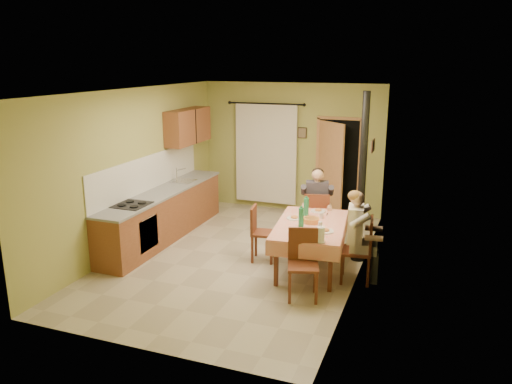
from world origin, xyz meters
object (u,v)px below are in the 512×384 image
at_px(chair_left, 263,244).
at_px(man_far, 317,198).
at_px(dining_table, 310,246).
at_px(chair_far, 316,230).
at_px(chair_right, 357,263).
at_px(man_right, 358,226).
at_px(stove_flue, 361,201).
at_px(chair_near, 303,278).

xyz_separation_m(chair_left, man_far, (0.67, 1.01, 0.59)).
xyz_separation_m(dining_table, chair_left, (-0.83, 0.07, -0.09)).
xyz_separation_m(chair_far, chair_left, (-0.67, -1.00, -0.00)).
relative_size(chair_far, chair_right, 0.99).
distance_m(dining_table, chair_left, 0.84).
height_order(man_right, stove_flue, stove_flue).
height_order(chair_left, man_right, man_right).
relative_size(chair_right, man_far, 0.73).
distance_m(chair_near, chair_left, 1.47).
bearing_deg(chair_far, chair_right, -67.35).
xyz_separation_m(chair_left, stove_flue, (1.50, 0.59, 0.74)).
xyz_separation_m(chair_far, man_far, (-0.00, 0.01, 0.59)).
relative_size(chair_right, stove_flue, 0.36).
bearing_deg(chair_near, man_right, -143.52).
bearing_deg(chair_near, dining_table, -98.11).
height_order(dining_table, chair_right, chair_right).
height_order(chair_near, stove_flue, stove_flue).
bearing_deg(chair_far, chair_near, -95.21).
xyz_separation_m(chair_near, chair_right, (0.62, 0.82, 0.00)).
xyz_separation_m(chair_far, chair_near, (0.32, -2.09, -0.00)).
relative_size(dining_table, stove_flue, 0.68).
height_order(dining_table, man_right, man_right).
distance_m(chair_far, stove_flue, 1.18).
bearing_deg(chair_left, stove_flue, 101.96).
bearing_deg(chair_far, man_right, -67.83).
xyz_separation_m(dining_table, chair_far, (-0.16, 1.06, -0.09)).
xyz_separation_m(chair_right, stove_flue, (-0.11, 0.86, 0.73)).
bearing_deg(dining_table, chair_far, 92.18).
relative_size(chair_far, man_right, 0.72).
bearing_deg(dining_table, man_far, 92.25).
relative_size(man_right, stove_flue, 0.50).
bearing_deg(man_right, chair_right, -90.00).
distance_m(man_far, stove_flue, 0.95).
bearing_deg(dining_table, chair_near, -87.75).
relative_size(dining_table, chair_far, 1.89).
height_order(chair_near, chair_left, chair_near).
bearing_deg(man_far, man_right, -68.03).
bearing_deg(man_far, chair_far, -90.00).
bearing_deg(dining_table, chair_left, 169.02).
bearing_deg(chair_right, chair_left, 73.27).
height_order(dining_table, stove_flue, stove_flue).
height_order(chair_far, man_far, man_far).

